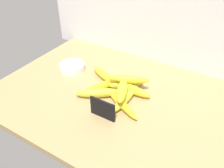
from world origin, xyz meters
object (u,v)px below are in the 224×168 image
Objects in this scene: banana_2 at (126,98)px; banana_8 at (122,90)px; banana_7 at (129,79)px; chalkboard_sign at (103,110)px; banana_1 at (104,75)px; banana_4 at (99,93)px; banana_5 at (127,84)px; banana_0 at (99,87)px; banana_6 at (122,105)px; banana_3 at (130,88)px; fruit_bowl at (72,67)px.

banana_2 is 1.31× the size of banana_8.
banana_2 is 9.31cm from banana_7.
chalkboard_sign is at bearing -98.38° from banana_8.
banana_8 is (15.66, -10.70, 4.04)cm from banana_1.
banana_4 is at bearing -67.84° from banana_1.
banana_1 is 19.68cm from banana_2.
banana_8 is (2.96, -9.81, 3.91)cm from banana_5.
banana_6 is (14.52, -4.63, -0.35)cm from banana_0.
banana_3 reaches higher than banana_6.
banana_8 reaches higher than banana_1.
banana_3 reaches higher than banana_1.
banana_1 is at bearing 149.95° from banana_2.
banana_3 is 1.01× the size of banana_6.
fruit_bowl is at bearing 177.58° from banana_3.
banana_4 is 14.25cm from banana_5.
chalkboard_sign is 38.91cm from fruit_bowl.
banana_8 reaches higher than banana_4.
banana_5 is 0.80× the size of banana_6.
banana_7 reaches higher than banana_1.
banana_1 is 22.60cm from banana_6.
banana_4 and banana_5 have the same top height.
banana_0 and banana_1 have the same top height.
banana_2 is 1.26× the size of banana_5.
banana_0 is 13.72cm from banana_3.
banana_4 is (5.33, -13.08, 0.14)cm from banana_1.
banana_0 is 0.93× the size of banana_3.
banana_3 is at bearing 103.29° from banana_2.
banana_6 is (12.40, -0.92, -0.50)cm from banana_4.
banana_8 is (-1.37, -0.84, 4.09)cm from banana_2.
banana_3 is at bearing -42.08° from banana_7.
banana_3 is (-1.57, 6.66, 0.19)cm from banana_2.
banana_3 is at bearing 26.74° from banana_0.
banana_8 is at bearing -34.33° from banana_1.
banana_1 is 15.79cm from banana_3.
banana_0 is 1.17× the size of banana_5.
banana_1 is 0.87× the size of banana_3.
chalkboard_sign is at bearing -51.57° from banana_0.
banana_7 is (-1.32, 1.19, 3.88)cm from banana_3.
banana_4 is (-8.55, 9.74, -1.75)cm from chalkboard_sign.
chalkboard_sign reaches higher than banana_0.
banana_5 is 1.04× the size of banana_8.
banana_5 is at bearing -4.00° from banana_1.
chalkboard_sign is 0.55× the size of banana_4.
banana_2 is 1.11× the size of banana_7.
banana_8 reaches higher than banana_2.
chalkboard_sign reaches higher than banana_8.
banana_6 is at bearing -80.46° from banana_2.
banana_6 is 1.10× the size of banana_7.
chalkboard_sign is 17.27cm from banana_0.
banana_8 is (10.33, 2.39, 3.90)cm from banana_4.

